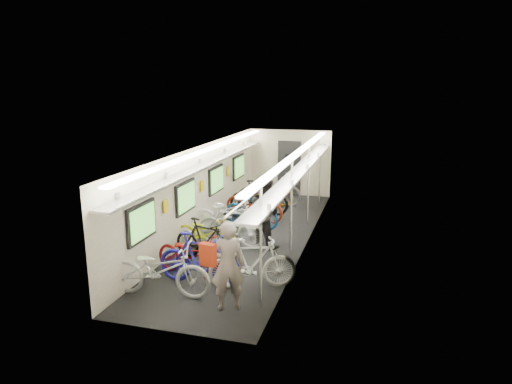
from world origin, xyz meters
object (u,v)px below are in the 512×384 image
Objects in this scene: bicycle_0 at (159,270)px; passenger_near at (228,266)px; passenger_mid at (264,212)px; bicycle_1 at (200,259)px; backpack at (208,255)px.

bicycle_0 is 1.21× the size of passenger_near.
passenger_mid reaches higher than bicycle_0.
passenger_near reaches higher than bicycle_1.
passenger_mid reaches higher than backpack.
backpack is at bearing -149.83° from bicycle_1.
bicycle_1 is at bearing -68.93° from passenger_near.
passenger_near is at bearing 89.66° from backpack.
passenger_mid is at bearing -26.34° from bicycle_0.
passenger_mid is at bearing 101.49° from backpack.
bicycle_0 is 3.47m from passenger_mid.
passenger_near is (1.45, -0.14, 0.31)m from bicycle_0.
backpack is (0.07, -3.98, 0.38)m from passenger_mid.
backpack is at bearing 115.72° from passenger_mid.
bicycle_0 is at bearing 93.32° from passenger_mid.
backpack is at bearing 53.18° from passenger_near.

